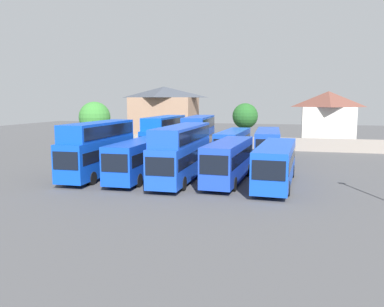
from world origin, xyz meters
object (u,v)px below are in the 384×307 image
(bus_2, at_px, (140,157))
(bus_1, at_px, (99,146))
(bus_8, at_px, (233,143))
(tree_behind_wall, at_px, (95,117))
(bus_9, at_px, (268,143))
(bus_5, at_px, (276,162))
(house_terrace_left, at_px, (164,113))
(bus_6, at_px, (164,134))
(house_terrace_centre, at_px, (328,118))
(bus_7, at_px, (199,134))
(tree_left_of_lot, at_px, (245,116))
(bus_4, at_px, (229,159))
(bus_3, at_px, (182,150))

(bus_2, bearing_deg, bus_1, -91.65)
(bus_8, bearing_deg, tree_behind_wall, -105.90)
(bus_8, xyz_separation_m, bus_9, (4.07, -0.32, 0.09))
(bus_8, bearing_deg, bus_5, 23.56)
(bus_1, relative_size, house_terrace_left, 0.99)
(bus_6, relative_size, house_terrace_centre, 1.42)
(bus_5, xyz_separation_m, house_terrace_left, (-21.20, 34.00, 2.84))
(bus_1, xyz_separation_m, bus_6, (1.72, 13.61, 0.01))
(bus_7, distance_m, tree_left_of_lot, 12.96)
(bus_7, bearing_deg, house_terrace_centre, 135.64)
(bus_5, relative_size, bus_8, 1.02)
(bus_5, height_order, house_terrace_left, house_terrace_left)
(house_terrace_left, bearing_deg, tree_left_of_lot, -27.36)
(bus_4, relative_size, bus_5, 0.89)
(bus_2, distance_m, bus_3, 3.91)
(bus_3, xyz_separation_m, bus_6, (-6.15, 13.50, 0.12))
(bus_8, relative_size, house_terrace_left, 1.03)
(bus_1, relative_size, bus_9, 0.94)
(bus_4, relative_size, tree_left_of_lot, 1.63)
(house_terrace_left, bearing_deg, tree_behind_wall, -115.19)
(house_terrace_left, bearing_deg, bus_3, -68.89)
(bus_1, height_order, bus_2, bus_1)
(bus_6, bearing_deg, tree_left_of_lot, 144.75)
(bus_6, height_order, bus_7, bus_7)
(house_terrace_left, bearing_deg, bus_9, -46.29)
(bus_2, relative_size, bus_9, 0.92)
(bus_9, bearing_deg, bus_5, 3.59)
(bus_3, distance_m, bus_9, 15.15)
(bus_8, bearing_deg, house_terrace_left, -141.20)
(house_terrace_left, bearing_deg, bus_6, -71.18)
(bus_2, relative_size, bus_8, 0.95)
(bus_8, bearing_deg, bus_1, -34.48)
(bus_1, height_order, bus_5, bus_1)
(bus_6, relative_size, house_terrace_left, 1.04)
(house_terrace_centre, bearing_deg, bus_2, -118.37)
(bus_1, xyz_separation_m, house_terrace_left, (-5.34, 34.31, 1.96))
(bus_7, distance_m, house_terrace_left, 23.12)
(bus_8, distance_m, house_terrace_centre, 22.85)
(bus_7, bearing_deg, bus_1, -26.93)
(bus_4, xyz_separation_m, bus_9, (2.32, 13.39, 0.03))
(bus_5, distance_m, house_terrace_left, 40.16)
(tree_behind_wall, bearing_deg, bus_5, -36.77)
(tree_left_of_lot, bearing_deg, bus_2, -102.75)
(bus_3, bearing_deg, bus_6, -156.38)
(bus_1, bearing_deg, bus_9, 132.54)
(bus_3, xyz_separation_m, bus_8, (2.30, 14.05, -0.76))
(bus_5, bearing_deg, bus_9, -171.28)
(bus_2, xyz_separation_m, bus_4, (7.90, 0.44, 0.05))
(bus_1, height_order, bus_7, bus_7)
(tree_behind_wall, bearing_deg, bus_8, -17.12)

